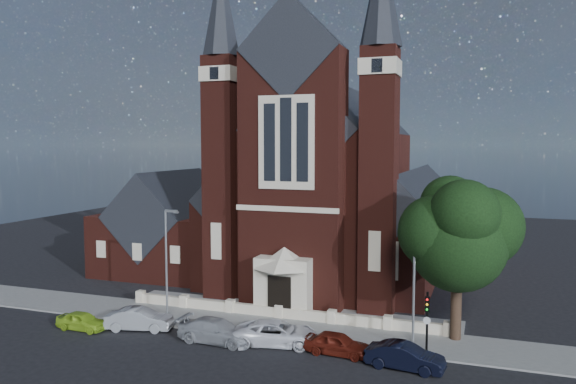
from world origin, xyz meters
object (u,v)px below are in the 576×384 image
(street_tree, at_px, (459,236))
(traffic_signal, at_px, (427,315))
(car_silver_b, at_px, (217,331))
(car_lime_van, at_px, (82,321))
(church, at_px, (337,191))
(street_lamp_right, at_px, (416,276))
(car_silver_a, at_px, (139,319))
(car_dark_red, at_px, (337,344))
(car_white_suv, at_px, (277,333))
(parish_hall, at_px, (172,231))
(street_lamp_left, at_px, (167,257))
(car_navy, at_px, (405,357))

(street_tree, distance_m, traffic_signal, 5.70)
(street_tree, height_order, traffic_signal, street_tree)
(car_silver_b, bearing_deg, car_lime_van, 97.61)
(church, distance_m, street_lamp_right, 21.76)
(street_lamp_right, distance_m, traffic_signal, 2.71)
(car_silver_a, height_order, car_silver_b, car_silver_b)
(church, xyz_separation_m, car_dark_red, (5.81, -21.94, -7.49))
(car_white_suv, bearing_deg, parish_hall, 34.73)
(church, height_order, street_tree, church)
(car_lime_van, height_order, car_dark_red, car_dark_red)
(street_lamp_left, bearing_deg, car_silver_b, -31.53)
(street_lamp_left, height_order, traffic_signal, street_lamp_left)
(parish_hall, distance_m, car_white_suv, 24.57)
(street_tree, xyz_separation_m, car_lime_van, (-24.64, -6.15, -6.32))
(car_navy, bearing_deg, traffic_signal, -16.21)
(car_lime_van, bearing_deg, car_white_suv, -81.41)
(church, distance_m, traffic_signal, 23.94)
(street_lamp_left, bearing_deg, church, 67.34)
(parish_hall, bearing_deg, car_dark_red, -37.93)
(car_silver_a, bearing_deg, church, -35.26)
(parish_hall, distance_m, car_lime_van, 19.16)
(street_tree, relative_size, car_silver_a, 2.31)
(car_silver_a, distance_m, car_silver_b, 6.19)
(church, bearing_deg, traffic_signal, -61.80)
(street_lamp_right, bearing_deg, parish_hall, 151.78)
(street_tree, relative_size, traffic_signal, 2.67)
(car_dark_red, bearing_deg, car_silver_b, 97.94)
(street_tree, height_order, car_dark_red, street_tree)
(street_lamp_left, relative_size, car_dark_red, 1.98)
(street_tree, height_order, car_lime_van, street_tree)
(street_lamp_left, distance_m, car_dark_red, 14.58)
(street_tree, height_order, car_white_suv, street_tree)
(traffic_signal, xyz_separation_m, car_silver_a, (-19.29, -1.55, -1.82))
(church, relative_size, street_lamp_left, 4.31)
(parish_hall, relative_size, traffic_signal, 3.05)
(car_lime_van, bearing_deg, street_tree, -74.65)
(traffic_signal, distance_m, car_navy, 3.11)
(street_lamp_right, height_order, car_navy, street_lamp_right)
(car_silver_b, height_order, car_white_suv, car_white_suv)
(parish_hall, xyz_separation_m, car_white_suv, (17.74, -16.68, -3.24))
(street_lamp_left, distance_m, car_navy, 18.76)
(street_tree, bearing_deg, car_silver_b, -160.31)
(street_tree, relative_size, street_lamp_right, 1.32)
(church, bearing_deg, car_lime_van, -117.26)
(car_silver_b, distance_m, car_dark_red, 7.94)
(street_lamp_left, distance_m, car_lime_van, 7.25)
(car_silver_a, relative_size, car_dark_red, 1.13)
(car_lime_van, height_order, car_white_suv, car_white_suv)
(street_lamp_right, bearing_deg, traffic_signal, -59.99)
(street_lamp_left, bearing_deg, car_navy, -12.22)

